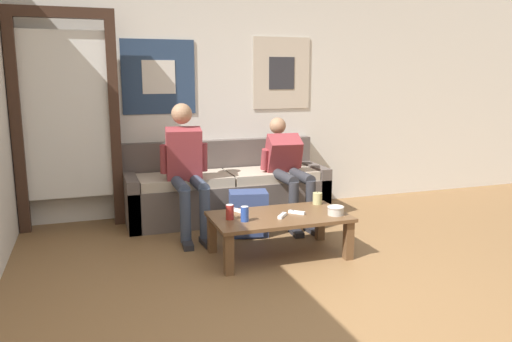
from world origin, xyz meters
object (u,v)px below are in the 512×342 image
object	(u,v)px
pillar_candle	(317,198)
couch	(227,191)
ceramic_bowl	(336,210)
drink_can_red	(230,212)
backpack	(249,215)
coffee_table	(279,221)
game_controller_near_left	(297,212)
person_seated_adult	(186,164)
game_controller_far_center	(282,216)
game_controller_near_right	(237,210)
person_seated_teen	(288,166)
drink_can_blue	(245,214)

from	to	relation	value
pillar_candle	couch	bearing A→B (deg)	117.90
ceramic_bowl	pillar_candle	distance (m)	0.37
couch	drink_can_red	xyz separation A→B (m)	(-0.33, -1.28, 0.13)
backpack	coffee_table	bearing A→B (deg)	-82.99
game_controller_near_left	person_seated_adult	bearing A→B (deg)	130.14
drink_can_red	game_controller_far_center	bearing A→B (deg)	-9.63
ceramic_bowl	drink_can_red	bearing A→B (deg)	169.77
backpack	game_controller_near_right	distance (m)	0.48
game_controller_near_right	person_seated_teen	bearing A→B (deg)	43.02
coffee_table	person_seated_adult	xyz separation A→B (m)	(-0.61, 0.90, 0.38)
backpack	drink_can_red	xyz separation A→B (m)	(-0.35, -0.60, 0.22)
person_seated_adult	game_controller_far_center	world-z (taller)	person_seated_adult
couch	ceramic_bowl	xyz separation A→B (m)	(0.56, -1.44, 0.11)
ceramic_bowl	person_seated_teen	bearing A→B (deg)	90.00
person_seated_adult	couch	bearing A→B (deg)	37.53
backpack	pillar_candle	size ratio (longest dim) A/B	3.63
drink_can_red	backpack	bearing A→B (deg)	59.38
coffee_table	backpack	world-z (taller)	backpack
backpack	pillar_candle	world-z (taller)	pillar_candle
coffee_table	backpack	size ratio (longest dim) A/B	2.67
drink_can_blue	person_seated_adult	bearing A→B (deg)	105.88
drink_can_blue	game_controller_far_center	size ratio (longest dim) A/B	0.93
coffee_table	pillar_candle	size ratio (longest dim) A/B	9.70
pillar_candle	game_controller_near_right	distance (m)	0.77
coffee_table	pillar_candle	world-z (taller)	pillar_candle
game_controller_far_center	coffee_table	bearing A→B (deg)	92.00
person_seated_teen	drink_can_red	world-z (taller)	person_seated_teen
pillar_candle	game_controller_far_center	bearing A→B (deg)	-148.03
ceramic_bowl	game_controller_near_left	world-z (taller)	ceramic_bowl
game_controller_near_left	game_controller_near_right	xyz separation A→B (m)	(-0.46, 0.23, 0.00)
couch	ceramic_bowl	bearing A→B (deg)	-68.92
backpack	drink_can_blue	distance (m)	0.77
backpack	ceramic_bowl	world-z (taller)	ceramic_bowl
backpack	drink_can_blue	bearing A→B (deg)	-110.33
coffee_table	person_seated_adult	distance (m)	1.15
person_seated_adult	game_controller_far_center	xyz separation A→B (m)	(0.61, -0.96, -0.31)
couch	ceramic_bowl	world-z (taller)	couch
game_controller_near_right	person_seated_adult	bearing A→B (deg)	114.07
ceramic_bowl	game_controller_far_center	bearing A→B (deg)	169.21
couch	ceramic_bowl	distance (m)	1.55
coffee_table	game_controller_near_left	xyz separation A→B (m)	(0.16, -0.01, 0.07)
game_controller_far_center	person_seated_teen	bearing A→B (deg)	65.43
drink_can_blue	drink_can_red	size ratio (longest dim) A/B	1.00
drink_can_red	game_controller_far_center	size ratio (longest dim) A/B	0.93
drink_can_blue	drink_can_red	bearing A→B (deg)	136.85
ceramic_bowl	couch	bearing A→B (deg)	111.08
person_seated_teen	person_seated_adult	bearing A→B (deg)	-178.63
backpack	game_controller_far_center	xyz separation A→B (m)	(0.08, -0.67, 0.17)
game_controller_near_right	game_controller_far_center	world-z (taller)	same
drink_can_red	game_controller_far_center	xyz separation A→B (m)	(0.43, -0.07, -0.05)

